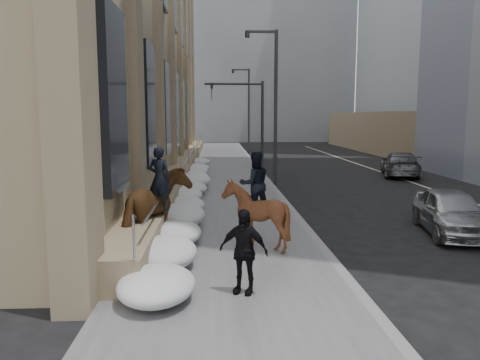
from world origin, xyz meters
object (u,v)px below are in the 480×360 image
(pedestrian, at_px, (243,251))
(car_silver, at_px, (451,212))
(mounted_horse_left, at_px, (156,206))
(mounted_horse_right, at_px, (255,209))
(car_grey, at_px, (400,164))

(pedestrian, bearing_deg, car_silver, 57.28)
(mounted_horse_left, relative_size, car_silver, 0.66)
(pedestrian, height_order, car_silver, pedestrian)
(mounted_horse_right, relative_size, pedestrian, 1.51)
(mounted_horse_right, bearing_deg, pedestrian, 67.83)
(pedestrian, xyz_separation_m, car_silver, (6.69, 4.79, -0.27))
(mounted_horse_right, distance_m, pedestrian, 3.27)
(pedestrian, distance_m, car_grey, 21.42)
(mounted_horse_left, bearing_deg, mounted_horse_right, -164.48)
(mounted_horse_right, xyz_separation_m, car_grey, (10.10, 15.40, -0.44))
(pedestrian, relative_size, car_silver, 0.41)
(pedestrian, height_order, car_grey, pedestrian)
(mounted_horse_left, height_order, car_grey, mounted_horse_left)
(mounted_horse_right, relative_size, car_grey, 0.51)
(car_grey, bearing_deg, car_silver, 90.65)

